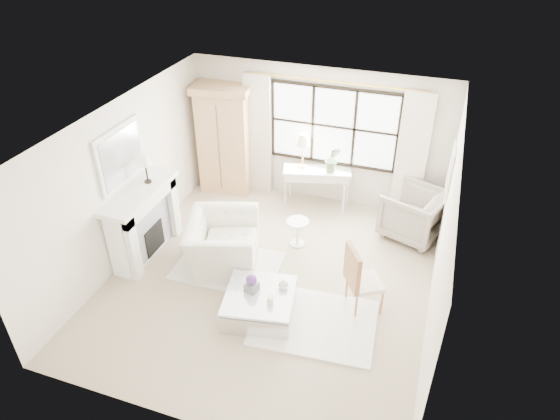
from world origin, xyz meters
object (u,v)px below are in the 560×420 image
at_px(armoire, 225,138).
at_px(club_armchair, 223,243).
at_px(console_table, 316,187).
at_px(coffee_table, 260,304).

distance_m(armoire, club_armchair, 2.63).
distance_m(armoire, console_table, 2.08).
bearing_deg(club_armchair, console_table, -39.88).
relative_size(armoire, club_armchair, 1.75).
bearing_deg(armoire, coffee_table, -65.84).
bearing_deg(coffee_table, armoire, 110.80).
xyz_separation_m(armoire, club_armchair, (0.96, -2.34, -0.72)).
bearing_deg(coffee_table, club_armchair, 127.16).
bearing_deg(console_table, club_armchair, -127.73).
distance_m(console_table, coffee_table, 3.22).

